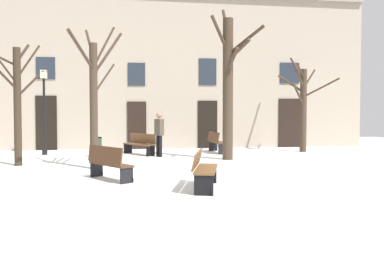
{
  "coord_description": "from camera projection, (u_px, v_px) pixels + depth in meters",
  "views": [
    {
      "loc": [
        -1.79,
        -11.01,
        1.76
      ],
      "look_at": [
        0.0,
        1.71,
        1.3
      ],
      "focal_mm": 35.92,
      "sensor_mm": 36.0,
      "label": 1
    }
  ],
  "objects": [
    {
      "name": "ground_plane",
      "position": [
        200.0,
        174.0,
        11.21
      ],
      "size": [
        32.86,
        32.86,
        0.0
      ],
      "primitive_type": "plane",
      "color": "white"
    },
    {
      "name": "building_facade",
      "position": [
        173.0,
        68.0,
        19.69
      ],
      "size": [
        20.54,
        0.6,
        8.14
      ],
      "color": "tan",
      "rests_on": "ground"
    },
    {
      "name": "tree_near_facade",
      "position": [
        228.0,
        83.0,
        14.74
      ],
      "size": [
        1.91,
        2.3,
        6.05
      ],
      "color": "#423326",
      "rests_on": "ground"
    },
    {
      "name": "tree_right_of_center",
      "position": [
        94.0,
        96.0,
        12.34
      ],
      "size": [
        1.51,
        2.51,
        4.7
      ],
      "color": "#423326",
      "rests_on": "ground"
    },
    {
      "name": "tree_center",
      "position": [
        303.0,
        105.0,
        17.87
      ],
      "size": [
        2.45,
        2.35,
        4.57
      ],
      "color": "#423326",
      "rests_on": "ground"
    },
    {
      "name": "tree_left_of_center",
      "position": [
        17.0,
        100.0,
        13.07
      ],
      "size": [
        1.65,
        2.03,
        4.26
      ],
      "color": "#382B1E",
      "rests_on": "ground"
    },
    {
      "name": "streetlamp",
      "position": [
        44.0,
        102.0,
        16.57
      ],
      "size": [
        0.3,
        0.3,
        3.73
      ],
      "color": "black",
      "rests_on": "ground"
    },
    {
      "name": "litter_bin",
      "position": [
        97.0,
        147.0,
        15.72
      ],
      "size": [
        0.4,
        0.4,
        0.82
      ],
      "color": "#2D3D2D",
      "rests_on": "ground"
    },
    {
      "name": "bench_back_to_back_right",
      "position": [
        109.0,
        163.0,
        10.22
      ],
      "size": [
        1.29,
        1.56,
        0.92
      ],
      "rotation": [
        0.0,
        0.0,
        2.19
      ],
      "color": "#51331E",
      "rests_on": "ground"
    },
    {
      "name": "bench_facing_shops",
      "position": [
        140.0,
        144.0,
        16.72
      ],
      "size": [
        1.43,
        1.8,
        0.92
      ],
      "rotation": [
        0.0,
        0.0,
        5.31
      ],
      "color": "brown",
      "rests_on": "ground"
    },
    {
      "name": "bench_back_to_back_left",
      "position": [
        204.0,
        169.0,
        9.04
      ],
      "size": [
        0.9,
        1.75,
        0.9
      ],
      "rotation": [
        0.0,
        0.0,
        1.32
      ],
      "color": "brown",
      "rests_on": "ground"
    },
    {
      "name": "bench_near_lamp",
      "position": [
        216.0,
        142.0,
        17.57
      ],
      "size": [
        0.61,
        1.89,
        0.96
      ],
      "rotation": [
        0.0,
        0.0,
        1.63
      ],
      "color": "#51331E",
      "rests_on": "ground"
    },
    {
      "name": "person_crossing_plaza",
      "position": [
        159.0,
        132.0,
        15.8
      ],
      "size": [
        0.39,
        0.44,
        1.84
      ],
      "rotation": [
        0.0,
        0.0,
        2.16
      ],
      "color": "black",
      "rests_on": "ground"
    }
  ]
}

